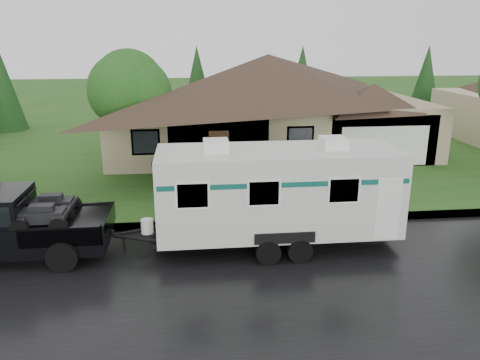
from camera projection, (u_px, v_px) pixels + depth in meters
ground at (275, 249)px, 15.36m from camera, size 140.00×140.00×0.00m
road at (287, 279)px, 13.46m from camera, size 140.00×8.00×0.01m
curb at (264, 221)px, 17.48m from camera, size 140.00×0.50×0.15m
lawn at (233, 146)px, 29.61m from camera, size 140.00×26.00×0.15m
house_main at (273, 92)px, 27.71m from camera, size 19.44×10.80×6.90m
tree_left_green at (128, 90)px, 22.32m from camera, size 3.60×3.60×5.96m
shrub_row at (281, 159)px, 24.22m from camera, size 13.60×1.00×1.00m
travel_trailer at (278, 191)px, 15.08m from camera, size 8.10×2.85×3.64m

